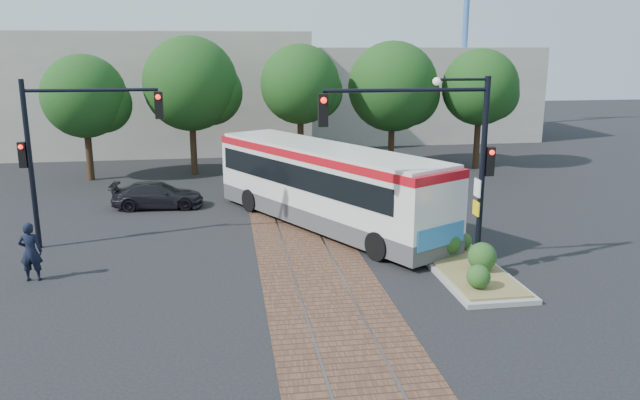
% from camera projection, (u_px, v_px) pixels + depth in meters
% --- Properties ---
extents(ground, '(120.00, 120.00, 0.00)m').
position_uv_depth(ground, '(316.00, 272.00, 20.08)').
color(ground, black).
rests_on(ground, ground).
extents(trackbed, '(3.60, 40.00, 0.02)m').
position_uv_depth(trackbed, '(301.00, 236.00, 23.92)').
color(trackbed, brown).
rests_on(trackbed, ground).
extents(tree_row, '(26.40, 5.60, 7.67)m').
position_uv_depth(tree_row, '(294.00, 87.00, 34.85)').
color(tree_row, '#382314').
rests_on(tree_row, ground).
extents(warehouses, '(40.00, 13.00, 8.00)m').
position_uv_depth(warehouses, '(253.00, 91.00, 46.67)').
color(warehouses, '#ADA899').
rests_on(warehouses, ground).
extents(crane, '(8.00, 0.50, 18.00)m').
position_uv_depth(crane, '(467.00, 0.00, 52.76)').
color(crane, '#3F72B2').
rests_on(crane, ground).
extents(city_bus, '(8.12, 11.82, 3.24)m').
position_uv_depth(city_bus, '(325.00, 182.00, 24.81)').
color(city_bus, '#454548').
rests_on(city_bus, ground).
extents(traffic_island, '(2.20, 5.20, 1.13)m').
position_uv_depth(traffic_island, '(469.00, 264.00, 19.85)').
color(traffic_island, gray).
rests_on(traffic_island, ground).
extents(signal_pole_main, '(5.49, 0.46, 6.00)m').
position_uv_depth(signal_pole_main, '(445.00, 145.00, 18.88)').
color(signal_pole_main, black).
rests_on(signal_pole_main, ground).
extents(signal_pole_left, '(4.99, 0.34, 6.00)m').
position_uv_depth(signal_pole_left, '(62.00, 141.00, 21.75)').
color(signal_pole_left, black).
rests_on(signal_pole_left, ground).
extents(officer, '(0.68, 0.45, 1.87)m').
position_uv_depth(officer, '(31.00, 252.00, 19.15)').
color(officer, black).
rests_on(officer, ground).
extents(parked_car, '(4.09, 1.81, 1.17)m').
position_uv_depth(parked_car, '(158.00, 195.00, 27.96)').
color(parked_car, black).
rests_on(parked_car, ground).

